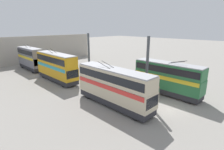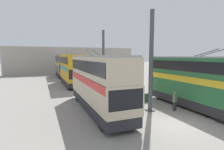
{
  "view_description": "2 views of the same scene",
  "coord_description": "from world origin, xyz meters",
  "px_view_note": "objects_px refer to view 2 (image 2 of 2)",
  "views": [
    {
      "loc": [
        -9.26,
        19.12,
        9.99
      ],
      "look_at": [
        9.73,
        0.29,
        2.46
      ],
      "focal_mm": 28.0,
      "sensor_mm": 36.0,
      "label": 1
    },
    {
      "loc": [
        -9.36,
        8.86,
        4.86
      ],
      "look_at": [
        9.9,
        1.05,
        2.61
      ],
      "focal_mm": 28.0,
      "sensor_mm": 36.0,
      "label": 2
    }
  ],
  "objects_px": {
    "bus_right_near": "(98,79)",
    "person_aisle_midway": "(140,95)",
    "bus_right_far": "(63,64)",
    "bus_left_near": "(195,79)",
    "bus_right_mid": "(71,68)",
    "oil_drum": "(146,97)",
    "person_by_right_row": "(124,99)",
    "person_by_left_row": "(175,101)"
  },
  "relations": [
    {
      "from": "person_by_right_row",
      "to": "oil_drum",
      "type": "height_order",
      "value": "person_by_right_row"
    },
    {
      "from": "bus_left_near",
      "to": "oil_drum",
      "type": "xyz_separation_m",
      "value": [
        3.8,
        2.82,
        -2.31
      ]
    },
    {
      "from": "bus_right_far",
      "to": "person_aisle_midway",
      "type": "relative_size",
      "value": 5.53
    },
    {
      "from": "person_by_left_row",
      "to": "oil_drum",
      "type": "relative_size",
      "value": 1.93
    },
    {
      "from": "bus_right_near",
      "to": "oil_drum",
      "type": "xyz_separation_m",
      "value": [
        0.97,
        -5.7,
        -2.36
      ]
    },
    {
      "from": "bus_left_near",
      "to": "bus_right_mid",
      "type": "height_order",
      "value": "bus_right_mid"
    },
    {
      "from": "bus_left_near",
      "to": "oil_drum",
      "type": "bearing_deg",
      "value": 36.6
    },
    {
      "from": "person_aisle_midway",
      "to": "person_by_right_row",
      "type": "xyz_separation_m",
      "value": [
        -1.08,
        2.44,
        0.0
      ]
    },
    {
      "from": "bus_right_near",
      "to": "oil_drum",
      "type": "distance_m",
      "value": 6.24
    },
    {
      "from": "bus_right_near",
      "to": "person_aisle_midway",
      "type": "relative_size",
      "value": 6.72
    },
    {
      "from": "person_aisle_midway",
      "to": "person_by_right_row",
      "type": "height_order",
      "value": "person_by_right_row"
    },
    {
      "from": "bus_right_near",
      "to": "bus_right_far",
      "type": "height_order",
      "value": "bus_right_far"
    },
    {
      "from": "bus_right_near",
      "to": "person_by_left_row",
      "type": "height_order",
      "value": "bus_right_near"
    },
    {
      "from": "bus_right_far",
      "to": "person_by_left_row",
      "type": "distance_m",
      "value": 30.79
    },
    {
      "from": "bus_right_mid",
      "to": "person_aisle_midway",
      "type": "relative_size",
      "value": 6.33
    },
    {
      "from": "bus_right_mid",
      "to": "person_by_left_row",
      "type": "relative_size",
      "value": 6.28
    },
    {
      "from": "person_aisle_midway",
      "to": "person_by_left_row",
      "type": "xyz_separation_m",
      "value": [
        -3.24,
        -1.58,
        0.01
      ]
    },
    {
      "from": "person_aisle_midway",
      "to": "oil_drum",
      "type": "bearing_deg",
      "value": 2.31
    },
    {
      "from": "bus_right_far",
      "to": "person_by_right_row",
      "type": "height_order",
      "value": "bus_right_far"
    },
    {
      "from": "bus_right_far",
      "to": "oil_drum",
      "type": "distance_m",
      "value": 27.04
    },
    {
      "from": "person_by_right_row",
      "to": "oil_drum",
      "type": "xyz_separation_m",
      "value": [
        1.58,
        -3.39,
        -0.46
      ]
    },
    {
      "from": "bus_left_near",
      "to": "bus_right_mid",
      "type": "relative_size",
      "value": 0.95
    },
    {
      "from": "bus_right_far",
      "to": "oil_drum",
      "type": "bearing_deg",
      "value": -167.78
    },
    {
      "from": "bus_right_far",
      "to": "person_by_right_row",
      "type": "xyz_separation_m",
      "value": [
        -27.9,
        -2.31,
        -2.05
      ]
    },
    {
      "from": "oil_drum",
      "to": "bus_right_near",
      "type": "bearing_deg",
      "value": 99.63
    },
    {
      "from": "bus_right_mid",
      "to": "person_by_right_row",
      "type": "xyz_separation_m",
      "value": [
        -15.52,
        -2.31,
        -2.05
      ]
    },
    {
      "from": "bus_left_near",
      "to": "person_by_right_row",
      "type": "height_order",
      "value": "bus_left_near"
    },
    {
      "from": "bus_right_mid",
      "to": "bus_right_far",
      "type": "bearing_deg",
      "value": 0.0
    },
    {
      "from": "bus_left_near",
      "to": "oil_drum",
      "type": "height_order",
      "value": "bus_left_near"
    },
    {
      "from": "bus_right_mid",
      "to": "bus_right_far",
      "type": "height_order",
      "value": "bus_right_mid"
    },
    {
      "from": "person_aisle_midway",
      "to": "person_by_left_row",
      "type": "distance_m",
      "value": 3.6
    },
    {
      "from": "bus_right_far",
      "to": "oil_drum",
      "type": "height_order",
      "value": "bus_right_far"
    },
    {
      "from": "bus_right_near",
      "to": "oil_drum",
      "type": "height_order",
      "value": "bus_right_near"
    },
    {
      "from": "bus_left_near",
      "to": "bus_right_far",
      "type": "bearing_deg",
      "value": 15.8
    },
    {
      "from": "bus_right_mid",
      "to": "person_by_left_row",
      "type": "xyz_separation_m",
      "value": [
        -17.68,
        -6.33,
        -2.05
      ]
    },
    {
      "from": "person_by_right_row",
      "to": "oil_drum",
      "type": "distance_m",
      "value": 3.77
    },
    {
      "from": "bus_right_near",
      "to": "person_aisle_midway",
      "type": "bearing_deg",
      "value": -84.49
    },
    {
      "from": "bus_right_far",
      "to": "person_by_left_row",
      "type": "height_order",
      "value": "bus_right_far"
    },
    {
      "from": "bus_left_near",
      "to": "bus_right_far",
      "type": "height_order",
      "value": "bus_right_far"
    },
    {
      "from": "bus_right_far",
      "to": "bus_left_near",
      "type": "bearing_deg",
      "value": -164.2
    },
    {
      "from": "person_aisle_midway",
      "to": "oil_drum",
      "type": "height_order",
      "value": "person_aisle_midway"
    },
    {
      "from": "bus_left_near",
      "to": "person_by_left_row",
      "type": "xyz_separation_m",
      "value": [
        0.05,
        2.19,
        -1.84
      ]
    }
  ]
}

